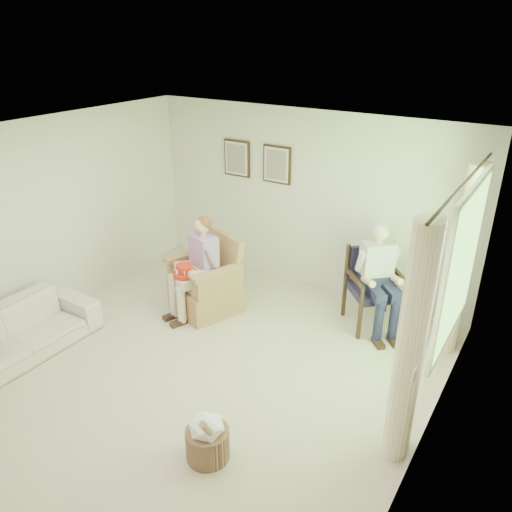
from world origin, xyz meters
name	(u,v)px	position (x,y,z in m)	size (l,w,h in m)	color
floor	(187,376)	(0.00, 0.00, 0.00)	(5.50, 5.50, 0.00)	beige
back_wall	(304,201)	(0.00, 2.75, 1.30)	(5.00, 0.04, 2.60)	silver
left_wall	(28,226)	(-2.50, 0.00, 1.30)	(0.04, 5.50, 2.60)	silver
right_wall	(426,352)	(2.50, 0.00, 1.30)	(0.04, 5.50, 2.60)	silver
ceiling	(170,147)	(0.00, 0.00, 2.60)	(5.00, 5.50, 0.02)	white
window	(462,262)	(2.46, 1.20, 1.58)	(0.13, 2.50, 1.63)	#2D6B23
curtain_left	(410,347)	(2.33, 0.22, 1.15)	(0.34, 0.34, 2.30)	#FAF6C4
curtain_right	(462,262)	(2.33, 2.18, 1.15)	(0.34, 0.34, 2.30)	#FAF6C4
framed_print_left	(237,158)	(-1.15, 2.71, 1.78)	(0.45, 0.05, 0.55)	#382114
framed_print_right	(277,165)	(-0.45, 2.71, 1.78)	(0.45, 0.05, 0.55)	#382114
wicker_armchair	(207,287)	(-0.71, 1.31, 0.33)	(0.81, 0.81, 1.04)	tan
wood_armchair	(378,284)	(1.37, 2.26, 0.56)	(0.66, 0.62, 1.02)	black
sofa	(11,336)	(-1.95, -0.83, 0.30)	(0.79, 2.03, 0.59)	silver
person_wicker	(199,261)	(-0.71, 1.18, 0.79)	(0.40, 0.63, 1.35)	beige
person_dark	(376,271)	(1.37, 2.09, 0.82)	(0.40, 0.63, 1.39)	#1C1B3C
red_hat	(185,271)	(-0.80, 0.99, 0.70)	(0.32, 0.32, 0.14)	red
hatbox	(207,437)	(0.91, -0.79, 0.23)	(0.51, 0.51, 0.59)	#A9775B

